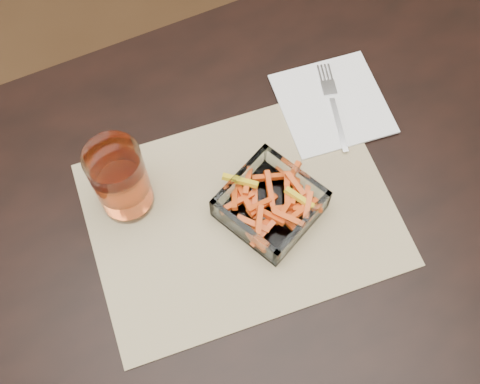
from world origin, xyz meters
name	(u,v)px	position (x,y,z in m)	size (l,w,h in m)	color
dining_table	(301,252)	(0.00, 0.00, 0.66)	(1.60, 0.90, 0.75)	black
placemat	(242,214)	(-0.08, 0.07, 0.75)	(0.45, 0.33, 0.00)	tan
glass_bowl	(270,205)	(-0.04, 0.05, 0.77)	(0.17, 0.17, 0.05)	white
tumbler	(121,181)	(-0.22, 0.16, 0.82)	(0.08, 0.08, 0.14)	white
napkin	(332,103)	(0.14, 0.18, 0.76)	(0.17, 0.17, 0.00)	white
fork	(333,103)	(0.14, 0.18, 0.76)	(0.06, 0.17, 0.00)	silver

